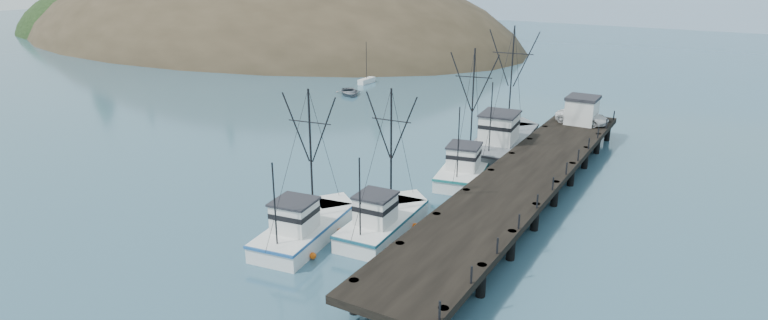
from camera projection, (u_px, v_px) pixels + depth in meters
ground at (247, 237)px, 40.89m from camera, size 400.00×400.00×0.00m
pier at (522, 179)px, 46.66m from camera, size 6.00×44.00×2.00m
headland at (241, 57)px, 142.49m from camera, size 134.80×78.00×51.00m
distant_ridge at (677, 22)px, 174.71m from camera, size 360.00×40.00×26.00m
distant_ridge_far at (526, 11)px, 210.99m from camera, size 180.00×25.00×18.00m
moored_sailboats at (346, 62)px, 106.46m from camera, size 22.21×19.97×6.35m
trawler_near at (385, 221)px, 41.40m from camera, size 3.80×10.01×10.30m
trawler_mid at (307, 227)px, 40.47m from camera, size 4.68×10.53×10.47m
trawler_far at (467, 167)px, 51.97m from camera, size 5.22×11.09×11.30m
work_vessel at (503, 142)px, 57.54m from camera, size 5.53×14.82×12.46m
pier_shed at (582, 110)px, 60.69m from camera, size 3.00×3.20×2.80m
pickup_truck at (582, 117)px, 60.87m from camera, size 5.30×2.71×1.43m
motorboat at (349, 95)px, 83.01m from camera, size 5.93×6.07×1.03m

